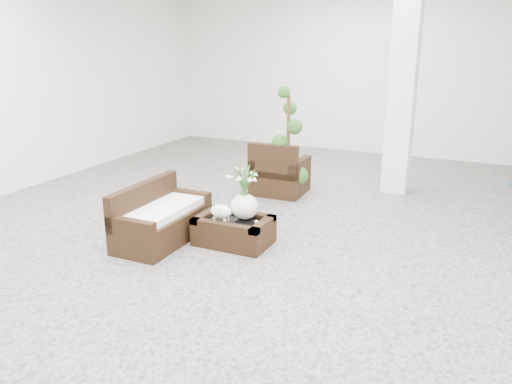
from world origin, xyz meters
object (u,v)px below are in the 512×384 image
at_px(coffee_table, 234,232).
at_px(loveseat, 162,213).
at_px(topiary, 288,143).
at_px(armchair, 280,167).

xyz_separation_m(coffee_table, loveseat, (-0.85, -0.29, 0.21)).
relative_size(coffee_table, topiary, 0.53).
bearing_deg(topiary, loveseat, -105.91).
bearing_deg(coffee_table, armchair, 97.89).
height_order(armchair, loveseat, armchair).
relative_size(coffee_table, loveseat, 0.66).
xyz_separation_m(coffee_table, armchair, (-0.31, 2.24, 0.28)).
bearing_deg(topiary, armchair, 155.99).
xyz_separation_m(coffee_table, topiary, (-0.15, 2.17, 0.70)).
bearing_deg(loveseat, topiary, -16.15).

